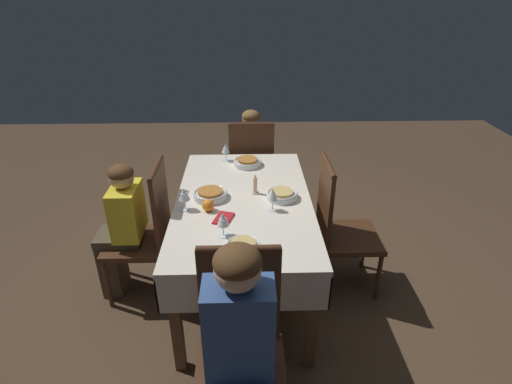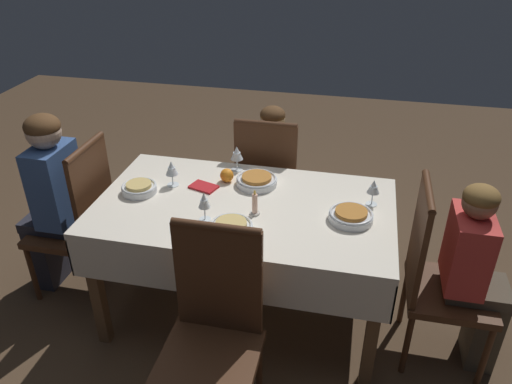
# 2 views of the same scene
# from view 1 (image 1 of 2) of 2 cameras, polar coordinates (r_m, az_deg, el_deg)

# --- Properties ---
(ground_plane) EXTENTS (8.00, 8.00, 0.00)m
(ground_plane) POSITION_cam_1_polar(r_m,az_deg,el_deg) (3.11, -1.59, -13.20)
(ground_plane) COLOR #4C3826
(dining_table) EXTENTS (1.56, 0.90, 0.75)m
(dining_table) POSITION_cam_1_polar(r_m,az_deg,el_deg) (2.72, -1.77, -2.60)
(dining_table) COLOR silver
(dining_table) RESTS_ON ground_plane
(chair_west) EXTENTS (0.43, 0.42, 1.00)m
(chair_west) POSITION_cam_1_polar(r_m,az_deg,el_deg) (2.03, -2.26, -20.60)
(chair_west) COLOR #472816
(chair_west) RESTS_ON ground_plane
(chair_north) EXTENTS (0.42, 0.43, 1.00)m
(chair_north) POSITION_cam_1_polar(r_m,az_deg,el_deg) (2.87, -15.30, -5.15)
(chair_north) COLOR #472816
(chair_north) RESTS_ON ground_plane
(chair_east) EXTENTS (0.43, 0.42, 1.00)m
(chair_east) POSITION_cam_1_polar(r_m,az_deg,el_deg) (3.68, -0.66, 3.41)
(chair_east) COLOR #472816
(chair_east) RESTS_ON ground_plane
(chair_south) EXTENTS (0.42, 0.43, 1.00)m
(chair_south) POSITION_cam_1_polar(r_m,az_deg,el_deg) (2.89, 11.77, -4.56)
(chair_south) COLOR #472816
(chair_south) RESTS_ON ground_plane
(person_adult_denim) EXTENTS (0.34, 0.30, 1.15)m
(person_adult_denim) POSITION_cam_1_polar(r_m,az_deg,el_deg) (1.82, -2.38, -21.74)
(person_adult_denim) COLOR #282833
(person_adult_denim) RESTS_ON ground_plane
(person_child_yellow) EXTENTS (0.30, 0.33, 1.01)m
(person_child_yellow) POSITION_cam_1_polar(r_m,az_deg,el_deg) (2.91, -18.75, -4.62)
(person_child_yellow) COLOR #4C4233
(person_child_yellow) RESTS_ON ground_plane
(person_child_red) EXTENTS (0.33, 0.30, 1.04)m
(person_child_red) POSITION_cam_1_polar(r_m,az_deg,el_deg) (3.82, -0.71, 5.09)
(person_child_red) COLOR #4C4233
(person_child_red) RESTS_ON ground_plane
(bowl_west) EXTENTS (0.19, 0.19, 0.06)m
(bowl_west) POSITION_cam_1_polar(r_m,az_deg,el_deg) (2.16, -1.93, -7.79)
(bowl_west) COLOR silver
(bowl_west) RESTS_ON dining_table
(wine_glass_west) EXTENTS (0.07, 0.07, 0.15)m
(wine_glass_west) POSITION_cam_1_polar(r_m,az_deg,el_deg) (2.25, -4.76, -4.01)
(wine_glass_west) COLOR white
(wine_glass_west) RESTS_ON dining_table
(bowl_north) EXTENTS (0.23, 0.23, 0.06)m
(bowl_north) POSITION_cam_1_polar(r_m,az_deg,el_deg) (2.69, -6.54, -0.30)
(bowl_north) COLOR silver
(bowl_north) RESTS_ON dining_table
(wine_glass_north) EXTENTS (0.07, 0.07, 0.15)m
(wine_glass_north) POSITION_cam_1_polar(r_m,az_deg,el_deg) (2.54, -10.25, -0.39)
(wine_glass_north) COLOR white
(wine_glass_north) RESTS_ON dining_table
(bowl_east) EXTENTS (0.22, 0.22, 0.06)m
(bowl_east) POSITION_cam_1_polar(r_m,az_deg,el_deg) (3.16, -1.22, 4.31)
(bowl_east) COLOR silver
(bowl_east) RESTS_ON dining_table
(wine_glass_east) EXTENTS (0.07, 0.07, 0.14)m
(wine_glass_east) POSITION_cam_1_polar(r_m,az_deg,el_deg) (3.23, -4.37, 6.17)
(wine_glass_east) COLOR white
(wine_glass_east) RESTS_ON dining_table
(bowl_south) EXTENTS (0.21, 0.21, 0.06)m
(bowl_south) POSITION_cam_1_polar(r_m,az_deg,el_deg) (2.68, 3.75, -0.34)
(bowl_south) COLOR silver
(bowl_south) RESTS_ON dining_table
(wine_glass_south) EXTENTS (0.06, 0.06, 0.16)m
(wine_glass_south) POSITION_cam_1_polar(r_m,az_deg,el_deg) (2.49, 2.39, -0.42)
(wine_glass_south) COLOR white
(wine_glass_south) RESTS_ON dining_table
(candle_centerpiece) EXTENTS (0.05, 0.05, 0.14)m
(candle_centerpiece) POSITION_cam_1_polar(r_m,az_deg,el_deg) (2.72, -0.12, 0.79)
(candle_centerpiece) COLOR beige
(candle_centerpiece) RESTS_ON dining_table
(orange_fruit) EXTENTS (0.08, 0.08, 0.08)m
(orange_fruit) POSITION_cam_1_polar(r_m,az_deg,el_deg) (2.54, -6.86, -1.90)
(orange_fruit) COLOR orange
(orange_fruit) RESTS_ON dining_table
(napkin_red_folded) EXTENTS (0.17, 0.14, 0.01)m
(napkin_red_folded) POSITION_cam_1_polar(r_m,az_deg,el_deg) (2.45, -4.67, -3.77)
(napkin_red_folded) COLOR red
(napkin_red_folded) RESTS_ON dining_table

